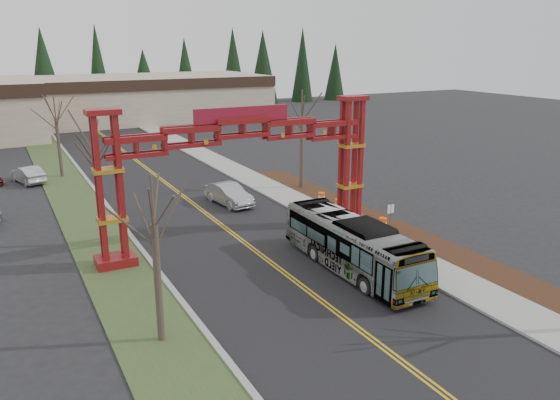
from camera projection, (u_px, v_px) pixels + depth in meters
road at (206, 213)px, 40.63m from camera, size 12.00×110.00×0.02m
lane_line_left at (204, 213)px, 40.57m from camera, size 0.12×100.00×0.01m
lane_line_right at (207, 213)px, 40.68m from camera, size 0.12×100.00×0.01m
curb_right at (279, 202)px, 43.36m from camera, size 0.30×110.00×0.15m
sidewalk_right at (295, 199)px, 44.01m from camera, size 2.60×110.00×0.14m
landscape_strip at (456, 256)px, 32.44m from camera, size 2.60×50.00×0.12m
grass_median at (95, 229)px, 37.03m from camera, size 4.00×110.00×0.08m
curb_left at (122, 225)px, 37.85m from camera, size 0.30×110.00×0.15m
gateway_arch at (243, 150)px, 33.02m from camera, size 18.20×1.60×8.90m
retail_building_east at (146, 97)px, 90.84m from camera, size 38.00×20.30×7.00m
conifer_treeline at (72, 77)px, 95.88m from camera, size 116.10×5.60×13.00m
transit_bus at (352, 245)px, 30.06m from camera, size 2.62×10.89×3.03m
silver_sedan at (229, 194)px, 42.69m from camera, size 2.47×5.20×1.65m
parked_car_far_a at (28, 174)px, 49.37m from camera, size 2.92×4.96×1.54m
bare_tree_median_near at (154, 225)px, 21.83m from camera, size 3.08×3.08×7.29m
bare_tree_median_mid at (94, 152)px, 32.89m from camera, size 3.29×3.29×8.12m
bare_tree_median_far at (56, 119)px, 50.20m from camera, size 3.04×3.04×7.56m
bare_tree_right_far at (302, 118)px, 46.06m from camera, size 3.51×3.51×8.50m
street_sign at (391, 213)px, 35.59m from camera, size 0.48×0.06×2.12m
barrel_south at (382, 225)px, 36.43m from camera, size 0.55×0.55×1.02m
barrel_mid at (339, 206)px, 40.56m from camera, size 0.59×0.59×1.09m
barrel_north at (322, 198)px, 42.83m from camera, size 0.51×0.51×0.95m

